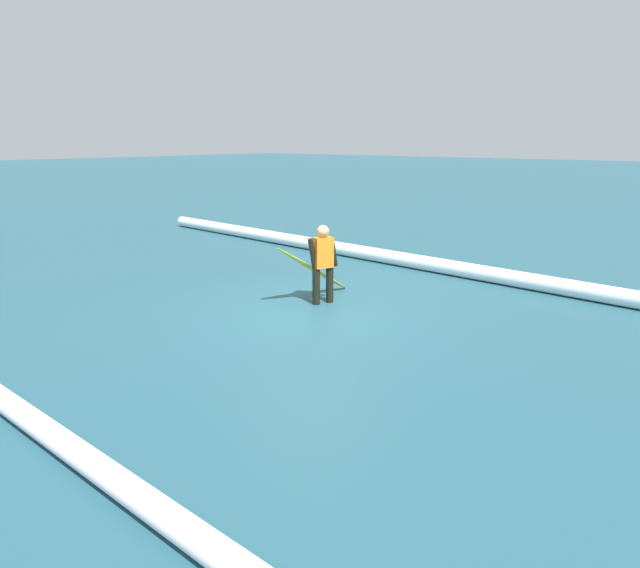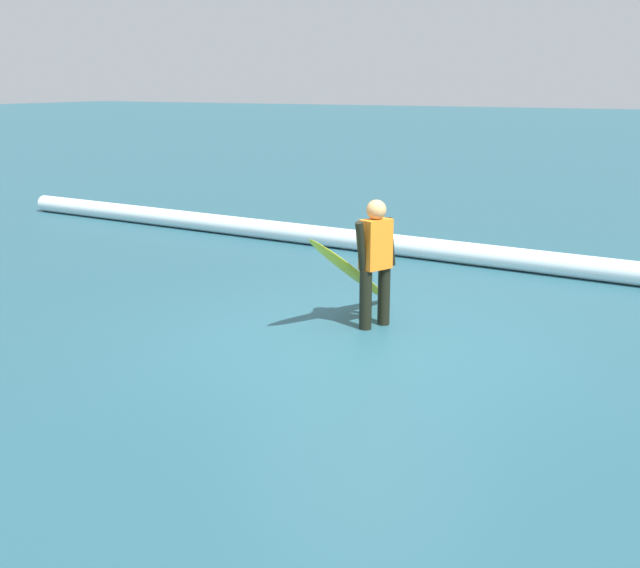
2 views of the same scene
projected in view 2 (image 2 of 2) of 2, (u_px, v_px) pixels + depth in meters
name	position (u px, v px, depth m)	size (l,w,h in m)	color
ground_plane	(364.00, 340.00, 8.54)	(157.02, 157.02, 0.00)	#224C59
surfer	(376.00, 257.00, 8.81)	(0.31, 0.61, 1.44)	black
surfboard	(353.00, 273.00, 9.16)	(0.29, 1.96, 1.15)	yellow
wave_crest_foreground	(592.00, 268.00, 11.09)	(0.33, 0.33, 22.90)	white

